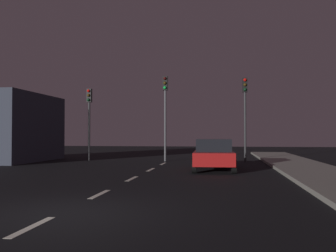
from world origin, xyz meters
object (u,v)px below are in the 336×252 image
Objects in this scene: traffic_signal_center at (165,102)px; car_stopped_ahead at (214,154)px; traffic_signal_right at (245,103)px; traffic_signal_left at (89,110)px.

traffic_signal_center is 7.09m from car_stopped_ahead.
traffic_signal_center is 5.07m from traffic_signal_right.
traffic_signal_center reaches higher than car_stopped_ahead.
traffic_signal_center is at bearing 180.00° from traffic_signal_right.
traffic_signal_center is 1.04× the size of traffic_signal_right.
traffic_signal_right is 6.50m from car_stopped_ahead.
traffic_signal_right reaches higher than car_stopped_ahead.
car_stopped_ahead is (-1.82, -5.51, -2.92)m from traffic_signal_right.
traffic_signal_right is (10.20, 0.00, 0.32)m from traffic_signal_left.
traffic_signal_center reaches higher than traffic_signal_right.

